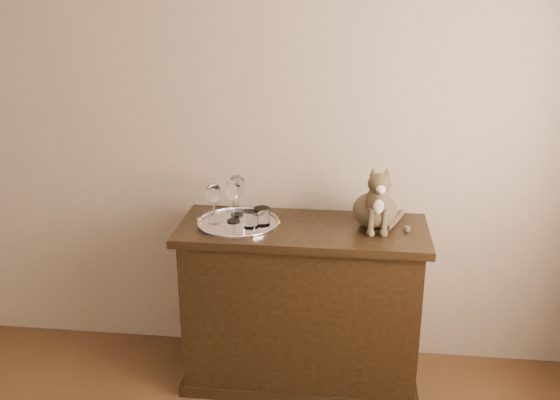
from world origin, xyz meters
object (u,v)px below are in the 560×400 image
at_px(tray, 239,224).
at_px(tumbler_c, 262,216).
at_px(wine_glass_c, 214,203).
at_px(tumbler_a, 251,219).
at_px(wine_glass_d, 233,201).
at_px(wine_glass_b, 237,195).
at_px(cat, 376,194).
at_px(sideboard, 302,305).

xyz_separation_m(tray, tumbler_c, (0.12, -0.01, 0.05)).
bearing_deg(wine_glass_c, tumbler_a, -16.52).
relative_size(wine_glass_c, tumbler_a, 2.41).
xyz_separation_m(wine_glass_c, wine_glass_d, (0.09, 0.02, 0.01)).
height_order(tray, tumbler_a, tumbler_a).
distance_m(wine_glass_b, cat, 0.68).
height_order(sideboard, tray, tray).
bearing_deg(sideboard, wine_glass_d, 178.16).
relative_size(wine_glass_b, tumbler_c, 2.40).
relative_size(tray, wine_glass_c, 2.05).
height_order(sideboard, wine_glass_d, wine_glass_d).
distance_m(sideboard, wine_glass_b, 0.64).
relative_size(wine_glass_b, wine_glass_d, 1.00).
distance_m(tray, wine_glass_b, 0.16).
bearing_deg(tray, sideboard, 1.42).
distance_m(sideboard, tray, 0.53).
distance_m(wine_glass_d, cat, 0.68).
bearing_deg(tray, tumbler_c, -7.26).
xyz_separation_m(wine_glass_c, tumbler_c, (0.24, -0.02, -0.05)).
bearing_deg(tumbler_a, cat, 10.49).
height_order(wine_glass_b, wine_glass_c, wine_glass_b).
height_order(wine_glass_d, tumbler_c, wine_glass_d).
relative_size(sideboard, tumbler_a, 14.78).
height_order(wine_glass_b, tumbler_c, wine_glass_b).
distance_m(sideboard, tumbler_a, 0.54).
xyz_separation_m(sideboard, tray, (-0.31, -0.01, 0.43)).
bearing_deg(wine_glass_b, sideboard, -16.98).
height_order(sideboard, wine_glass_c, wine_glass_c).
height_order(wine_glass_c, wine_glass_d, wine_glass_d).
bearing_deg(wine_glass_d, wine_glass_b, 88.27).
xyz_separation_m(sideboard, wine_glass_c, (-0.43, -0.00, 0.53)).
bearing_deg(wine_glass_b, cat, -4.64).
bearing_deg(sideboard, tumbler_a, -166.09).
distance_m(sideboard, cat, 0.68).
relative_size(tumbler_a, tumbler_c, 0.92).
relative_size(wine_glass_d, tumbler_c, 2.40).
bearing_deg(cat, wine_glass_d, 178.02).
bearing_deg(wine_glass_c, wine_glass_b, 48.78).
height_order(tumbler_a, tumbler_c, tumbler_c).
bearing_deg(tray, cat, 4.87).
xyz_separation_m(tumbler_a, cat, (0.58, 0.11, 0.11)).
xyz_separation_m(wine_glass_b, wine_glass_d, (-0.00, -0.09, 0.00)).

